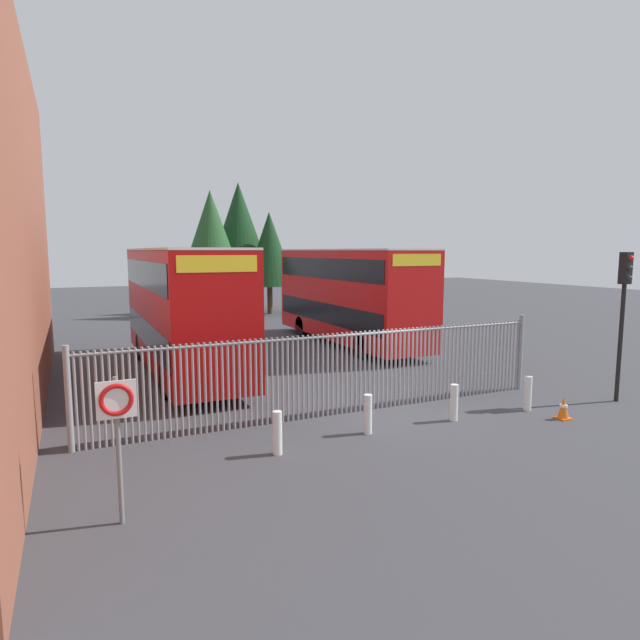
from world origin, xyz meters
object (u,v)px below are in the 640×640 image
(speed_limit_sign_post, at_px, (117,417))
(double_decker_bus_near_gate, at_px, (181,305))
(double_decker_bus_behind_fence_left, at_px, (348,292))
(bollard_near_left, at_px, (277,433))
(bollard_center_front, at_px, (368,414))
(bollard_near_right, at_px, (454,403))
(traffic_light_kerbside, at_px, (624,299))
(bollard_far_right, at_px, (528,393))
(traffic_cone_by_gate, at_px, (563,408))

(speed_limit_sign_post, bearing_deg, double_decker_bus_near_gate, 74.47)
(double_decker_bus_behind_fence_left, xyz_separation_m, bollard_near_left, (-7.76, -11.50, -1.95))
(bollard_center_front, distance_m, bollard_near_right, 2.49)
(speed_limit_sign_post, bearing_deg, bollard_center_front, 20.27)
(double_decker_bus_behind_fence_left, xyz_separation_m, speed_limit_sign_post, (-11.04, -13.26, -0.65))
(bollard_near_right, distance_m, traffic_light_kerbside, 6.03)
(double_decker_bus_near_gate, bearing_deg, bollard_far_right, -48.49)
(bollard_near_left, height_order, speed_limit_sign_post, speed_limit_sign_post)
(bollard_near_left, bearing_deg, double_decker_bus_near_gate, 92.28)
(bollard_near_left, relative_size, traffic_light_kerbside, 0.22)
(bollard_far_right, bearing_deg, bollard_center_front, 177.65)
(bollard_far_right, distance_m, traffic_light_kerbside, 3.97)
(bollard_far_right, relative_size, speed_limit_sign_post, 0.40)
(bollard_near_right, xyz_separation_m, bollard_far_right, (2.40, -0.13, 0.00))
(bollard_near_right, relative_size, traffic_light_kerbside, 0.22)
(bollard_center_front, xyz_separation_m, bollard_far_right, (4.90, -0.20, 0.00))
(traffic_light_kerbside, bearing_deg, bollard_center_front, 175.59)
(double_decker_bus_near_gate, xyz_separation_m, bollard_near_right, (5.26, -8.53, -1.95))
(double_decker_bus_behind_fence_left, xyz_separation_m, traffic_light_kerbside, (2.61, -11.77, 0.56))
(double_decker_bus_near_gate, bearing_deg, bollard_near_left, -87.72)
(double_decker_bus_behind_fence_left, distance_m, traffic_light_kerbside, 12.07)
(double_decker_bus_behind_fence_left, distance_m, bollard_near_right, 11.75)
(double_decker_bus_behind_fence_left, height_order, bollard_near_left, double_decker_bus_behind_fence_left)
(speed_limit_sign_post, xyz_separation_m, traffic_light_kerbside, (13.65, 1.49, 1.21))
(double_decker_bus_near_gate, height_order, bollard_near_right, double_decker_bus_near_gate)
(double_decker_bus_near_gate, relative_size, bollard_near_left, 11.38)
(double_decker_bus_near_gate, relative_size, speed_limit_sign_post, 4.50)
(bollard_center_front, distance_m, bollard_far_right, 4.90)
(double_decker_bus_near_gate, height_order, bollard_near_left, double_decker_bus_near_gate)
(bollard_far_right, relative_size, traffic_light_kerbside, 0.22)
(double_decker_bus_near_gate, xyz_separation_m, traffic_light_kerbside, (10.72, -9.07, 0.56))
(double_decker_bus_behind_fence_left, height_order, bollard_center_front, double_decker_bus_behind_fence_left)
(bollard_far_right, bearing_deg, bollard_near_left, -178.87)
(bollard_center_front, xyz_separation_m, bollard_near_right, (2.49, -0.07, 0.00))
(bollard_near_left, bearing_deg, bollard_near_right, 3.16)
(bollard_near_left, bearing_deg, bollard_center_front, 8.12)
(bollard_far_right, bearing_deg, traffic_light_kerbside, -7.70)
(bollard_center_front, relative_size, traffic_cone_by_gate, 1.61)
(double_decker_bus_near_gate, relative_size, bollard_near_right, 11.38)
(double_decker_bus_near_gate, xyz_separation_m, bollard_near_left, (0.35, -8.80, -1.95))
(bollard_center_front, bearing_deg, traffic_cone_by_gate, -12.60)
(double_decker_bus_behind_fence_left, relative_size, bollard_far_right, 11.38)
(bollard_near_left, bearing_deg, bollard_far_right, 1.13)
(bollard_near_right, height_order, speed_limit_sign_post, speed_limit_sign_post)
(double_decker_bus_near_gate, xyz_separation_m, bollard_center_front, (2.77, -8.46, -1.95))
(bollard_near_left, xyz_separation_m, bollard_center_front, (2.42, 0.34, 0.00))
(double_decker_bus_near_gate, height_order, traffic_light_kerbside, double_decker_bus_near_gate)
(bollard_near_right, bearing_deg, bollard_near_left, -176.84)
(bollard_near_right, bearing_deg, double_decker_bus_near_gate, 121.66)
(bollard_far_right, distance_m, speed_limit_sign_post, 10.85)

